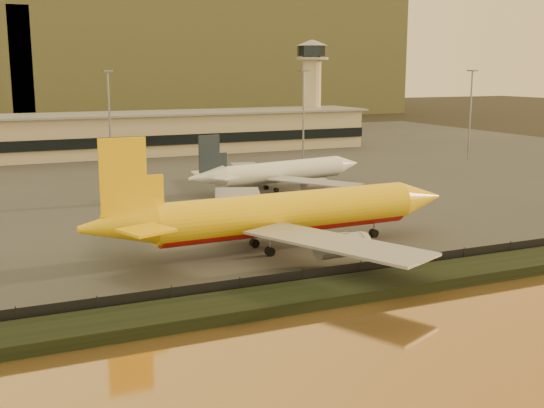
{
  "coord_description": "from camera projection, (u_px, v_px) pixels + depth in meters",
  "views": [
    {
      "loc": [
        -41.12,
        -82.22,
        25.74
      ],
      "look_at": [
        1.27,
        12.0,
        5.28
      ],
      "focal_mm": 45.0,
      "sensor_mm": 36.0,
      "label": 1
    }
  ],
  "objects": [
    {
      "name": "white_narrowbody_jet",
      "position": [
        280.0,
        172.0,
        146.47
      ],
      "size": [
        44.25,
        42.58,
        12.77
      ],
      "rotation": [
        0.0,
        0.0,
        0.2
      ],
      "color": "silver",
      "rests_on": "tarmac"
    },
    {
      "name": "embankment",
      "position": [
        364.0,
        287.0,
        79.75
      ],
      "size": [
        320.0,
        7.0,
        1.4
      ],
      "primitive_type": "cube",
      "color": "black",
      "rests_on": "ground"
    },
    {
      "name": "gse_vehicle_yellow",
      "position": [
        313.0,
        204.0,
        127.63
      ],
      "size": [
        3.86,
        2.0,
        1.68
      ],
      "primitive_type": "cube",
      "rotation": [
        0.0,
        0.0,
        -0.09
      ],
      "color": "yellow",
      "rests_on": "tarmac"
    },
    {
      "name": "control_tower",
      "position": [
        312.0,
        81.0,
        236.25
      ],
      "size": [
        11.2,
        11.2,
        35.5
      ],
      "color": "tan",
      "rests_on": "tarmac"
    },
    {
      "name": "perimeter_fence",
      "position": [
        346.0,
        273.0,
        83.21
      ],
      "size": [
        300.0,
        0.05,
        2.2
      ],
      "primitive_type": "cube",
      "color": "black",
      "rests_on": "tarmac"
    },
    {
      "name": "ground",
      "position": [
        299.0,
        257.0,
        95.1
      ],
      "size": [
        900.0,
        900.0,
        0.0
      ],
      "primitive_type": "plane",
      "color": "black",
      "rests_on": "ground"
    },
    {
      "name": "gse_vehicle_white",
      "position": [
        181.0,
        215.0,
        117.18
      ],
      "size": [
        4.29,
        2.54,
        1.81
      ],
      "primitive_type": "cube",
      "rotation": [
        0.0,
        0.0,
        0.19
      ],
      "color": "silver",
      "rests_on": "tarmac"
    },
    {
      "name": "terminal_building",
      "position": [
        65.0,
        137.0,
        200.35
      ],
      "size": [
        202.0,
        25.0,
        12.6
      ],
      "color": "tan",
      "rests_on": "tarmac"
    },
    {
      "name": "dhl_cargo_jet",
      "position": [
        281.0,
        214.0,
        97.61
      ],
      "size": [
        57.27,
        56.17,
        17.13
      ],
      "rotation": [
        0.0,
        0.0,
        0.04
      ],
      "color": "yellow",
      "rests_on": "tarmac"
    },
    {
      "name": "apron_light_masts",
      "position": [
        217.0,
        111.0,
        165.18
      ],
      "size": [
        152.2,
        12.2,
        25.4
      ],
      "color": "slate",
      "rests_on": "tarmac"
    },
    {
      "name": "tarmac",
      "position": [
        139.0,
        168.0,
        180.06
      ],
      "size": [
        320.0,
        220.0,
        0.2
      ],
      "primitive_type": "cube",
      "color": "#2D2D2D",
      "rests_on": "ground"
    }
  ]
}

